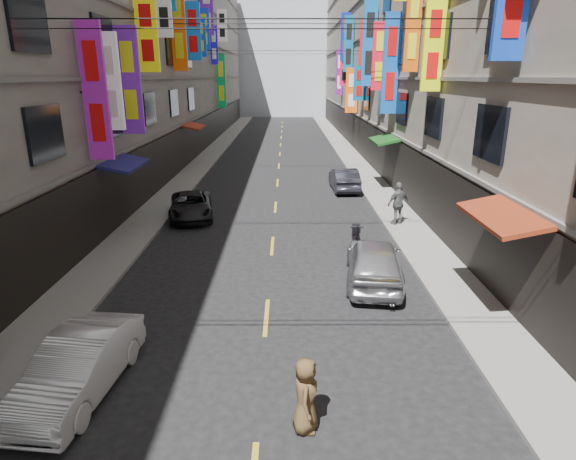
{
  "coord_description": "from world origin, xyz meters",
  "views": [
    {
      "loc": [
        0.57,
        5.8,
        6.49
      ],
      "look_at": [
        0.59,
        13.74,
        3.95
      ],
      "focal_mm": 30.0,
      "sensor_mm": 36.0,
      "label": 1
    }
  ],
  "objects_px": {
    "car_left_mid": "(78,366)",
    "pedestrian_rfar": "(398,203)",
    "car_left_far": "(191,206)",
    "car_right_far": "(344,179)",
    "car_right_mid": "(374,261)",
    "scooter_far_right": "(356,238)",
    "pedestrian_crossing": "(305,395)"
  },
  "relations": [
    {
      "from": "car_left_mid",
      "to": "pedestrian_rfar",
      "type": "bearing_deg",
      "value": 58.13
    },
    {
      "from": "car_left_far",
      "to": "car_right_far",
      "type": "relative_size",
      "value": 1.05
    },
    {
      "from": "car_right_far",
      "to": "pedestrian_rfar",
      "type": "xyz_separation_m",
      "value": [
        1.57,
        -7.33,
        0.42
      ]
    },
    {
      "from": "car_left_mid",
      "to": "car_right_mid",
      "type": "distance_m",
      "value": 9.3
    },
    {
      "from": "scooter_far_right",
      "to": "car_left_mid",
      "type": "relative_size",
      "value": 0.46
    },
    {
      "from": "car_right_mid",
      "to": "car_right_far",
      "type": "xyz_separation_m",
      "value": [
        0.57,
        13.48,
        -0.08
      ]
    },
    {
      "from": "car_right_far",
      "to": "car_right_mid",
      "type": "bearing_deg",
      "value": 85.58
    },
    {
      "from": "car_left_mid",
      "to": "car_right_mid",
      "type": "height_order",
      "value": "car_right_mid"
    },
    {
      "from": "car_left_mid",
      "to": "car_right_mid",
      "type": "xyz_separation_m",
      "value": [
        7.27,
        5.81,
        0.11
      ]
    },
    {
      "from": "car_right_mid",
      "to": "pedestrian_rfar",
      "type": "height_order",
      "value": "pedestrian_rfar"
    },
    {
      "from": "car_left_mid",
      "to": "pedestrian_crossing",
      "type": "xyz_separation_m",
      "value": [
        4.76,
        -1.15,
        0.12
      ]
    },
    {
      "from": "pedestrian_rfar",
      "to": "car_right_mid",
      "type": "bearing_deg",
      "value": 44.83
    },
    {
      "from": "scooter_far_right",
      "to": "car_right_mid",
      "type": "height_order",
      "value": "car_right_mid"
    },
    {
      "from": "car_left_far",
      "to": "car_right_far",
      "type": "distance_m",
      "value": 9.89
    },
    {
      "from": "car_right_mid",
      "to": "pedestrian_rfar",
      "type": "relative_size",
      "value": 2.29
    },
    {
      "from": "scooter_far_right",
      "to": "car_left_far",
      "type": "xyz_separation_m",
      "value": [
        -7.31,
        4.37,
        0.15
      ]
    },
    {
      "from": "scooter_far_right",
      "to": "pedestrian_crossing",
      "type": "distance_m",
      "value": 10.53
    },
    {
      "from": "pedestrian_crossing",
      "to": "car_left_far",
      "type": "bearing_deg",
      "value": 23.2
    },
    {
      "from": "car_left_mid",
      "to": "car_right_mid",
      "type": "bearing_deg",
      "value": 44.98
    },
    {
      "from": "car_left_mid",
      "to": "car_left_far",
      "type": "bearing_deg",
      "value": 97.02
    },
    {
      "from": "pedestrian_rfar",
      "to": "car_left_far",
      "type": "bearing_deg",
      "value": -34.95
    },
    {
      "from": "car_right_far",
      "to": "car_left_mid",
      "type": "bearing_deg",
      "value": 65.89
    },
    {
      "from": "car_left_far",
      "to": "pedestrian_rfar",
      "type": "distance_m",
      "value": 9.7
    },
    {
      "from": "scooter_far_right",
      "to": "car_right_mid",
      "type": "xyz_separation_m",
      "value": [
        0.12,
        -3.29,
        0.31
      ]
    },
    {
      "from": "car_left_far",
      "to": "car_right_mid",
      "type": "relative_size",
      "value": 0.96
    },
    {
      "from": "pedestrian_rfar",
      "to": "car_right_far",
      "type": "bearing_deg",
      "value": -103.85
    },
    {
      "from": "car_right_mid",
      "to": "pedestrian_rfar",
      "type": "xyz_separation_m",
      "value": [
        2.14,
        6.14,
        0.33
      ]
    },
    {
      "from": "car_left_mid",
      "to": "scooter_far_right",
      "type": "bearing_deg",
      "value": 58.19
    },
    {
      "from": "scooter_far_right",
      "to": "pedestrian_crossing",
      "type": "bearing_deg",
      "value": 82.27
    },
    {
      "from": "scooter_far_right",
      "to": "car_left_mid",
      "type": "distance_m",
      "value": 11.58
    },
    {
      "from": "car_left_far",
      "to": "car_right_mid",
      "type": "bearing_deg",
      "value": -55.77
    },
    {
      "from": "car_left_far",
      "to": "car_right_far",
      "type": "bearing_deg",
      "value": 26.14
    }
  ]
}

